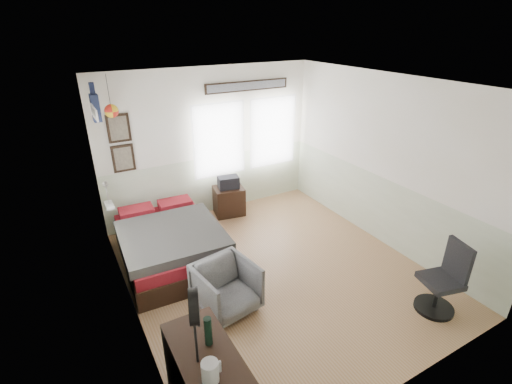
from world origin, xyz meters
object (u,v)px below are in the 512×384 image
Objects in this scene: bed at (170,244)px; task_chair at (443,284)px; nightstand at (229,201)px; armchair at (226,288)px.

task_chair reaches higher than bed.
task_chair is (1.21, -3.67, 0.12)m from nightstand.
bed is 3.80m from task_chair.
bed is at bearing 148.67° from task_chair.
nightstand is 0.56× the size of task_chair.
armchair reaches higher than bed.
nightstand is (1.15, 2.33, -0.06)m from armchair.
armchair is 2.71m from task_chair.
task_chair is at bearing -61.56° from nightstand.
armchair is 0.74× the size of task_chair.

